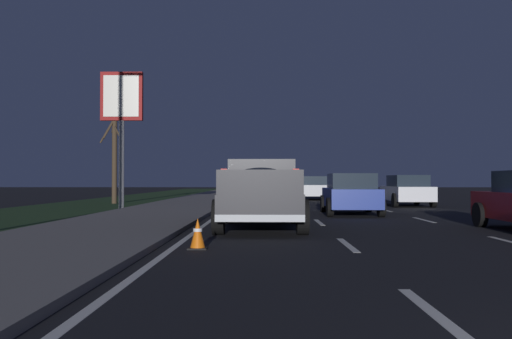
% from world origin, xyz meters
% --- Properties ---
extents(ground, '(144.00, 144.00, 0.00)m').
position_xyz_m(ground, '(27.00, 0.00, 0.00)').
color(ground, black).
extents(sidewalk_shoulder, '(108.00, 4.00, 0.12)m').
position_xyz_m(sidewalk_shoulder, '(27.00, 7.45, 0.06)').
color(sidewalk_shoulder, slate).
rests_on(sidewalk_shoulder, ground).
extents(grass_verge, '(108.00, 6.00, 0.01)m').
position_xyz_m(grass_verge, '(27.00, 12.45, 0.00)').
color(grass_verge, '#1E3819').
rests_on(grass_verge, ground).
extents(lane_markings, '(108.32, 7.04, 0.01)m').
position_xyz_m(lane_markings, '(30.16, 3.03, 0.00)').
color(lane_markings, silver).
rests_on(lane_markings, ground).
extents(pickup_truck, '(5.43, 2.30, 1.87)m').
position_xyz_m(pickup_truck, '(12.47, 3.50, 0.98)').
color(pickup_truck, '#232328').
rests_on(pickup_truck, ground).
extents(sedan_blue, '(4.45, 2.10, 1.54)m').
position_xyz_m(sedan_blue, '(18.54, 0.19, 0.78)').
color(sedan_blue, navy).
rests_on(sedan_blue, ground).
extents(sedan_silver, '(4.44, 2.09, 1.54)m').
position_xyz_m(sedan_silver, '(34.37, 0.17, 0.78)').
color(sedan_silver, '#B2B5BA').
rests_on(sedan_silver, ground).
extents(sedan_white, '(4.41, 2.04, 1.54)m').
position_xyz_m(sedan_white, '(25.46, -3.66, 0.78)').
color(sedan_white, silver).
rests_on(sedan_white, ground).
extents(gas_price_sign, '(0.27, 1.90, 6.19)m').
position_xyz_m(gas_price_sign, '(22.48, 9.90, 4.61)').
color(gas_price_sign, '#99999E').
rests_on(gas_price_sign, ground).
extents(bare_tree_far, '(1.87, 1.62, 5.39)m').
position_xyz_m(bare_tree_far, '(28.16, 11.77, 2.88)').
color(bare_tree_far, '#423323').
rests_on(bare_tree_far, ground).
extents(traffic_cone_near, '(0.36, 0.36, 0.58)m').
position_xyz_m(traffic_cone_near, '(7.83, 4.67, 0.28)').
color(traffic_cone_near, black).
rests_on(traffic_cone_near, ground).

